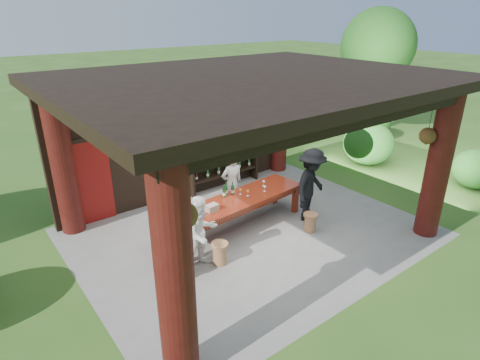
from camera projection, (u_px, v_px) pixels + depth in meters
ground at (251, 232)px, 9.11m from camera, size 90.00×90.00×0.00m
pavilion at (239, 138)px, 8.58m from camera, size 7.50×6.00×3.60m
wine_shelf at (224, 154)px, 11.07m from camera, size 2.21×0.34×1.94m
tasting_table at (236, 204)px, 9.00m from camera, size 3.58×1.21×0.75m
stool_near_left at (220, 253)px, 7.89m from camera, size 0.35×0.35×0.46m
stool_near_right at (310, 222)px, 9.07m from camera, size 0.33×0.33×0.43m
stool_far_left at (178, 268)px, 7.39m from camera, size 0.37×0.37×0.49m
host at (232, 184)px, 9.66m from camera, size 0.60×0.42×1.57m
guest_woman at (201, 233)px, 7.61m from camera, size 0.78×0.63×1.50m
guest_man at (311, 186)px, 9.30m from camera, size 1.31×1.02×1.79m
table_bottles at (228, 189)px, 9.09m from camera, size 0.32×0.17×0.31m
table_glasses at (254, 189)px, 9.30m from camera, size 0.80×0.32×0.15m
napkin_basket at (212, 208)px, 8.42m from camera, size 0.27×0.20×0.14m
shrubs at (230, 187)px, 10.04m from camera, size 17.63×9.30×1.36m
trees at (317, 62)px, 10.73m from camera, size 22.83×10.02×4.80m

